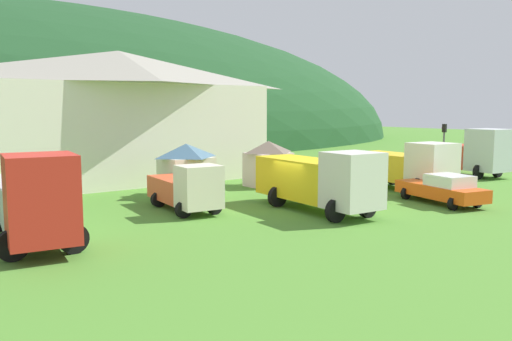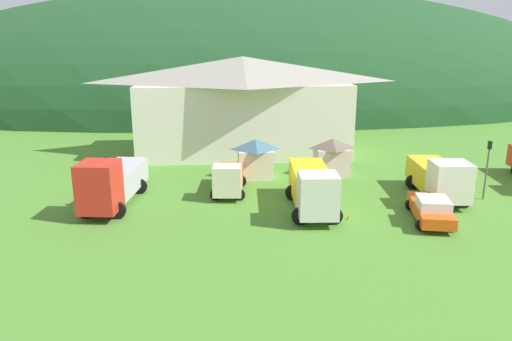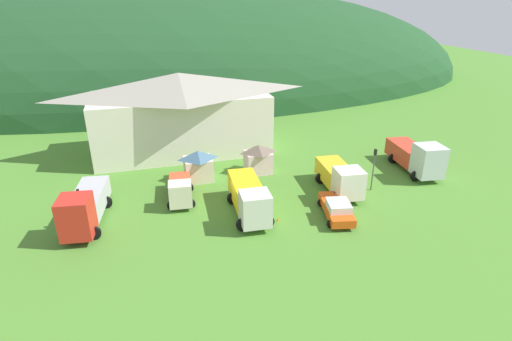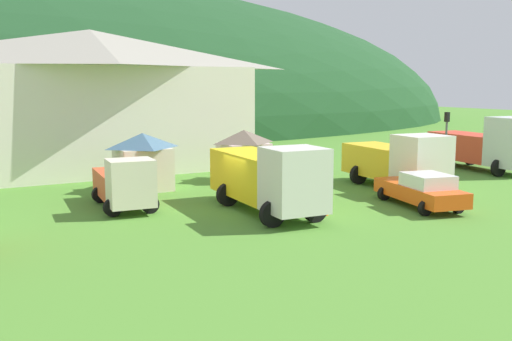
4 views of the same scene
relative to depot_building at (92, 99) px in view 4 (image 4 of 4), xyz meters
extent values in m
plane|color=#4C842D|center=(3.07, -15.94, -4.79)|extent=(200.00, 200.00, 0.00)
ellipsoid|color=#1E4723|center=(3.07, 39.98, -4.79)|extent=(129.07, 60.00, 38.32)
cube|color=silver|center=(0.00, 0.00, -1.35)|extent=(19.77, 9.01, 6.89)
pyramid|color=gray|center=(0.00, 0.00, 3.30)|extent=(21.35, 9.73, 2.41)
cube|color=beige|center=(0.49, -8.80, -3.63)|extent=(2.75, 2.44, 2.33)
pyramid|color=#42667F|center=(0.49, -8.80, -2.06)|extent=(2.97, 2.63, 0.82)
cube|color=beige|center=(6.82, -8.65, -3.66)|extent=(2.69, 2.24, 2.27)
pyramid|color=#6B5B4C|center=(6.82, -8.65, -2.13)|extent=(2.91, 2.42, 0.79)
cube|color=beige|center=(-1.94, -14.43, -3.34)|extent=(2.12, 1.87, 2.10)
cube|color=black|center=(-1.95, -14.51, -2.88)|extent=(1.18, 1.45, 0.67)
cube|color=#DB512D|center=(-1.69, -11.69, -3.80)|extent=(2.31, 3.96, 1.18)
cylinder|color=black|center=(-1.11, -14.51, -4.39)|extent=(0.80, 0.30, 0.80)
cylinder|color=black|center=(-2.77, -14.35, -4.39)|extent=(0.80, 0.30, 0.80)
cylinder|color=black|center=(-0.80, -11.20, -4.39)|extent=(0.80, 0.30, 0.80)
cylinder|color=black|center=(-2.46, -11.05, -4.39)|extent=(0.80, 0.30, 0.80)
cube|color=silver|center=(3.41, -19.49, -2.91)|extent=(2.47, 2.34, 2.66)
cube|color=black|center=(3.40, -19.60, -2.33)|extent=(1.36, 1.83, 0.85)
cube|color=yellow|center=(3.63, -15.68, -3.22)|extent=(2.66, 5.55, 2.04)
cylinder|color=black|center=(4.42, -19.55, -4.24)|extent=(1.10, 0.30, 1.10)
cylinder|color=black|center=(2.39, -19.43, -4.24)|extent=(1.10, 0.30, 1.10)
cylinder|color=black|center=(4.70, -14.93, -4.24)|extent=(1.10, 0.30, 1.10)
cylinder|color=black|center=(2.66, -14.81, -4.24)|extent=(1.10, 0.30, 1.10)
cube|color=silver|center=(12.75, -17.26, -2.94)|extent=(2.62, 2.48, 2.60)
cube|color=black|center=(12.74, -17.37, -2.37)|extent=(1.46, 1.92, 0.83)
cube|color=gold|center=(13.06, -13.81, -3.38)|extent=(2.84, 4.85, 1.72)
cylinder|color=black|center=(13.81, -17.35, -4.24)|extent=(1.10, 0.30, 1.10)
cylinder|color=black|center=(11.69, -17.16, -4.24)|extent=(1.10, 0.30, 1.10)
cylinder|color=black|center=(14.18, -13.21, -4.24)|extent=(1.10, 0.30, 1.10)
cylinder|color=black|center=(12.06, -13.02, -4.24)|extent=(1.10, 0.30, 1.10)
cube|color=red|center=(23.04, -11.32, -3.34)|extent=(3.13, 5.67, 1.81)
cylinder|color=black|center=(21.49, -15.16, -4.24)|extent=(1.10, 0.30, 1.10)
cylinder|color=black|center=(24.25, -10.64, -4.24)|extent=(1.10, 0.30, 1.10)
cylinder|color=black|center=(22.01, -10.39, -4.24)|extent=(1.10, 0.30, 1.10)
cube|color=#ED5215|center=(10.59, -19.36, -4.10)|extent=(3.04, 5.62, 0.70)
cube|color=silver|center=(10.45, -19.98, -3.44)|extent=(2.21, 2.46, 0.62)
cylinder|color=black|center=(11.05, -21.31, -4.45)|extent=(0.68, 0.24, 0.68)
cylinder|color=black|center=(9.36, -20.95, -4.45)|extent=(0.68, 0.24, 0.68)
cylinder|color=black|center=(11.81, -17.77, -4.45)|extent=(0.68, 0.24, 0.68)
cylinder|color=black|center=(10.12, -17.41, -4.45)|extent=(0.68, 0.24, 0.68)
cylinder|color=#4C4C51|center=(16.11, -15.74, -2.97)|extent=(0.12, 0.12, 3.65)
cube|color=black|center=(16.11, -15.74, -0.87)|extent=(0.20, 0.24, 0.55)
sphere|color=red|center=(16.11, -15.61, -0.87)|extent=(0.14, 0.14, 0.14)
cone|color=orange|center=(5.57, -18.79, -4.79)|extent=(0.36, 0.36, 0.61)
camera|label=1|loc=(-14.69, -36.35, 0.47)|focal=36.83mm
camera|label=2|loc=(-2.64, -47.01, 6.40)|focal=34.20mm
camera|label=3|loc=(-4.38, -46.71, 12.82)|focal=28.66mm
camera|label=4|loc=(-9.48, -39.28, 1.02)|focal=40.81mm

